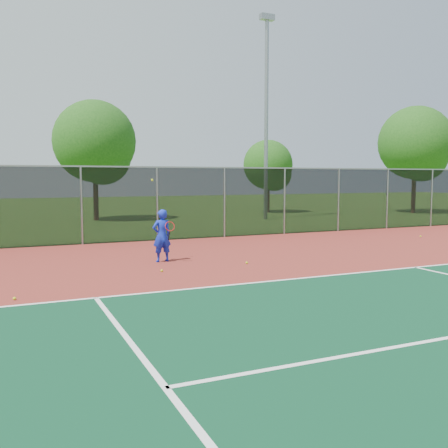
% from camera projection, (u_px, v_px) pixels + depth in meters
% --- Properties ---
extents(court_apron, '(30.00, 20.00, 0.02)m').
position_uv_depth(court_apron, '(385.00, 280.00, 12.56)').
color(court_apron, maroon).
rests_on(court_apron, ground).
extents(fence_back, '(30.00, 0.06, 3.03)m').
position_uv_depth(fence_back, '(224.00, 201.00, 21.52)').
color(fence_back, black).
rests_on(fence_back, court_apron).
extents(tennis_player, '(0.62, 0.63, 2.53)m').
position_uv_depth(tennis_player, '(162.00, 236.00, 15.23)').
color(tennis_player, '#1429C0').
rests_on(tennis_player, court_apron).
extents(practice_ball_0, '(0.07, 0.07, 0.07)m').
position_uv_depth(practice_ball_0, '(14.00, 298.00, 10.49)').
color(practice_ball_0, '#C2DC19').
rests_on(practice_ball_0, court_apron).
extents(practice_ball_2, '(0.07, 0.07, 0.07)m').
position_uv_depth(practice_ball_2, '(162.00, 271.00, 13.62)').
color(practice_ball_2, '#C2DC19').
rests_on(practice_ball_2, court_apron).
extents(practice_ball_3, '(0.07, 0.07, 0.07)m').
position_uv_depth(practice_ball_3, '(247.00, 263.00, 14.89)').
color(practice_ball_3, '#C2DC19').
rests_on(practice_ball_3, court_apron).
extents(practice_ball_4, '(0.07, 0.07, 0.07)m').
position_uv_depth(practice_ball_4, '(421.00, 236.00, 21.59)').
color(practice_ball_4, '#C2DC19').
rests_on(practice_ball_4, court_apron).
extents(floodlight_n, '(0.90, 0.40, 12.41)m').
position_uv_depth(floodlight_n, '(266.00, 106.00, 30.55)').
color(floodlight_n, gray).
rests_on(floodlight_n, ground).
extents(tree_back_left, '(4.91, 4.91, 7.21)m').
position_uv_depth(tree_back_left, '(97.00, 145.00, 29.80)').
color(tree_back_left, '#331D12').
rests_on(tree_back_left, ground).
extents(tree_back_mid, '(3.65, 3.65, 5.36)m').
position_uv_depth(tree_back_mid, '(270.00, 167.00, 36.74)').
color(tree_back_mid, '#331D12').
rests_on(tree_back_mid, ground).
extents(tree_back_right, '(5.27, 5.27, 7.74)m').
position_uv_depth(tree_back_right, '(417.00, 146.00, 36.10)').
color(tree_back_right, '#331D12').
rests_on(tree_back_right, ground).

